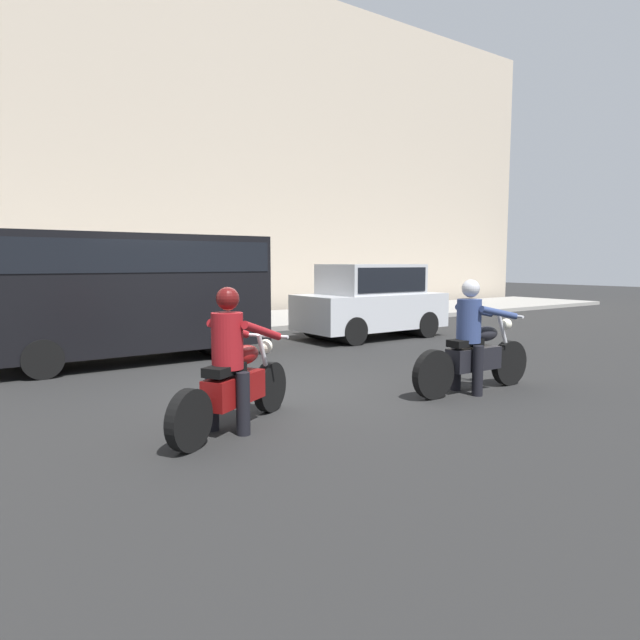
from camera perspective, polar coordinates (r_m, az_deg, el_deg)
The scene contains 8 objects.
ground_plane at distance 8.26m, azimuth -4.46°, elevation -6.96°, with size 80.00×80.00×0.00m, color black.
sidewalk_slab at distance 15.58m, azimuth -19.77°, elevation -0.95°, with size 40.00×4.40×0.14m, color gray.
building_facade at distance 19.20m, azimuth -23.27°, elevation 17.50°, with size 40.00×1.40×11.70m, color #B7A893.
motorcycle_with_rider_crimson at distance 6.19m, azimuth -8.89°, elevation -5.32°, with size 1.97×1.24×1.58m.
motorcycle_with_rider_denim_blue at distance 8.18m, azimuth 15.47°, elevation -2.64°, with size 2.25×0.70×1.61m.
parked_van_black at distance 10.93m, azimuth -19.35°, elevation 3.10°, with size 5.13×1.96×2.35m.
parked_hatchback_silver at distance 13.63m, azimuth 5.24°, elevation 2.07°, with size 3.70×1.76×1.80m.
street_sign_post at distance 15.06m, azimuth -21.14°, elevation 4.73°, with size 0.44×0.08×2.46m.
Camera 1 is at (-4.13, -6.92, 1.84)m, focal length 31.16 mm.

